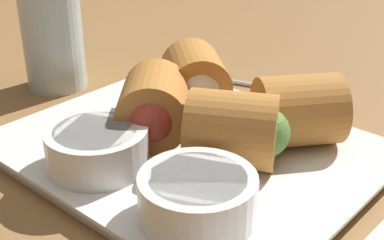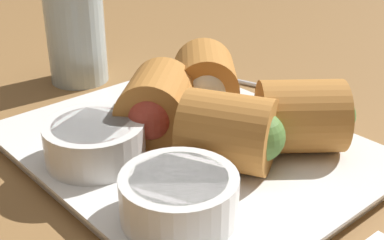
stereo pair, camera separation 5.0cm
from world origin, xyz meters
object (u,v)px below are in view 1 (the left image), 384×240
at_px(dipping_bowl_near, 97,146).
at_px(drinking_glass, 52,31).
at_px(dipping_bowl_far, 198,195).
at_px(serving_plate, 192,153).
at_px(spoon, 282,86).

distance_m(dipping_bowl_near, drinking_glass, 0.22).
bearing_deg(drinking_glass, dipping_bowl_far, 161.65).
bearing_deg(drinking_glass, dipping_bowl_near, 152.82).
relative_size(dipping_bowl_near, dipping_bowl_far, 1.00).
bearing_deg(serving_plate, dipping_bowl_far, 133.48).
xyz_separation_m(dipping_bowl_far, drinking_glass, (0.30, -0.10, 0.03)).
bearing_deg(dipping_bowl_near, spoon, -92.12).
distance_m(serving_plate, dipping_bowl_far, 0.11).
height_order(dipping_bowl_near, drinking_glass, drinking_glass).
bearing_deg(dipping_bowl_near, dipping_bowl_far, -179.66).
bearing_deg(dipping_bowl_near, drinking_glass, -27.18).
bearing_deg(spoon, dipping_bowl_near, 87.88).
height_order(serving_plate, spoon, serving_plate).
bearing_deg(spoon, dipping_bowl_far, 110.44).
bearing_deg(dipping_bowl_far, dipping_bowl_near, 0.34).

